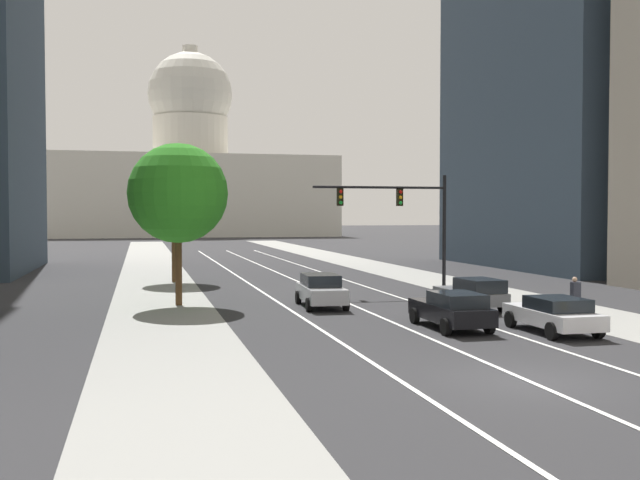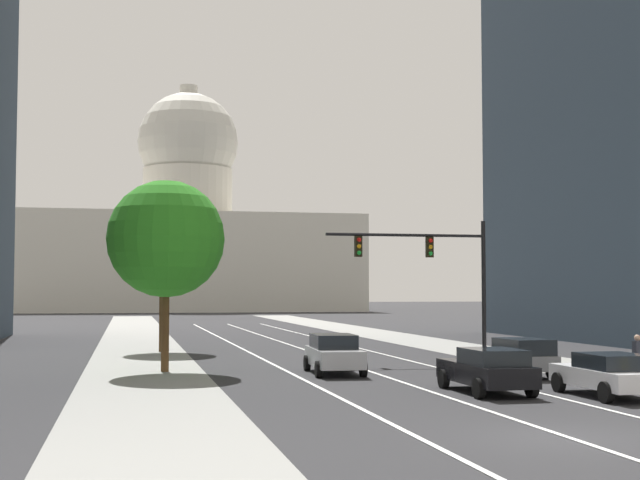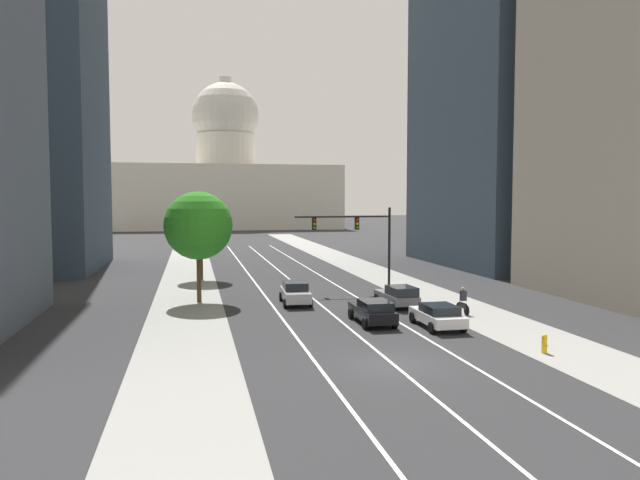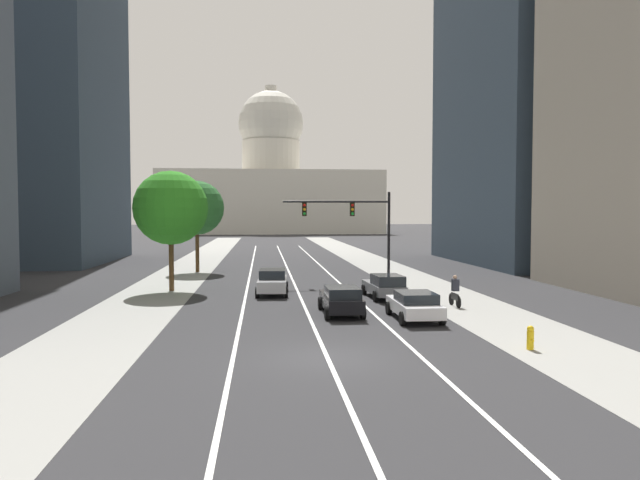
{
  "view_description": "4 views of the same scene",
  "coord_description": "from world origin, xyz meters",
  "px_view_note": "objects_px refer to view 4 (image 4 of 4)",
  "views": [
    {
      "loc": [
        -9.92,
        -17.56,
        4.44
      ],
      "look_at": [
        0.1,
        23.54,
        2.9
      ],
      "focal_mm": 41.47,
      "sensor_mm": 36.0,
      "label": 1
    },
    {
      "loc": [
        -9.66,
        -18.7,
        3.28
      ],
      "look_at": [
        -2.45,
        15.02,
        5.22
      ],
      "focal_mm": 50.63,
      "sensor_mm": 36.0,
      "label": 2
    },
    {
      "loc": [
        -8.55,
        -25.38,
        7.25
      ],
      "look_at": [
        -0.63,
        12.69,
        4.66
      ],
      "focal_mm": 34.53,
      "sensor_mm": 36.0,
      "label": 3
    },
    {
      "loc": [
        -2.23,
        -20.2,
        5.07
      ],
      "look_at": [
        2.19,
        24.85,
        2.97
      ],
      "focal_mm": 32.89,
      "sensor_mm": 36.0,
      "label": 4
    }
  ],
  "objects_px": {
    "car_gray": "(385,286)",
    "car_white": "(415,305)",
    "street_tree_mid_left": "(197,208)",
    "car_silver": "(272,281)",
    "capitol_building": "(271,189)",
    "traffic_signal_mast": "(356,219)",
    "car_black": "(341,299)",
    "street_tree_near_left": "(171,208)",
    "cyclist": "(455,291)",
    "fire_hydrant": "(530,337)"
  },
  "relations": [
    {
      "from": "car_gray",
      "to": "traffic_signal_mast",
      "type": "bearing_deg",
      "value": 1.02
    },
    {
      "from": "traffic_signal_mast",
      "to": "cyclist",
      "type": "xyz_separation_m",
      "value": [
        3.66,
        -11.14,
        -3.76
      ]
    },
    {
      "from": "car_white",
      "to": "fire_hydrant",
      "type": "xyz_separation_m",
      "value": [
        2.68,
        -6.42,
        -0.25
      ]
    },
    {
      "from": "car_silver",
      "to": "street_tree_mid_left",
      "type": "distance_m",
      "value": 16.37
    },
    {
      "from": "cyclist",
      "to": "street_tree_near_left",
      "type": "height_order",
      "value": "street_tree_near_left"
    },
    {
      "from": "street_tree_mid_left",
      "to": "fire_hydrant",
      "type": "bearing_deg",
      "value": -62.98
    },
    {
      "from": "car_gray",
      "to": "car_black",
      "type": "xyz_separation_m",
      "value": [
        -3.3,
        -5.13,
        -0.01
      ]
    },
    {
      "from": "car_gray",
      "to": "car_white",
      "type": "relative_size",
      "value": 1.01
    },
    {
      "from": "car_black",
      "to": "street_tree_near_left",
      "type": "bearing_deg",
      "value": 44.45
    },
    {
      "from": "car_white",
      "to": "car_silver",
      "type": "bearing_deg",
      "value": 35.25
    },
    {
      "from": "car_white",
      "to": "street_tree_mid_left",
      "type": "bearing_deg",
      "value": 28.47
    },
    {
      "from": "car_white",
      "to": "street_tree_mid_left",
      "type": "xyz_separation_m",
      "value": [
        -12.74,
        23.82,
        4.78
      ]
    },
    {
      "from": "capitol_building",
      "to": "car_gray",
      "type": "distance_m",
      "value": 119.03
    },
    {
      "from": "car_black",
      "to": "street_tree_near_left",
      "type": "xyz_separation_m",
      "value": [
        -9.79,
        9.88,
        4.62
      ]
    },
    {
      "from": "traffic_signal_mast",
      "to": "street_tree_near_left",
      "type": "bearing_deg",
      "value": -166.38
    },
    {
      "from": "car_gray",
      "to": "street_tree_mid_left",
      "type": "xyz_separation_m",
      "value": [
        -12.75,
        16.94,
        4.73
      ]
    },
    {
      "from": "car_silver",
      "to": "traffic_signal_mast",
      "type": "xyz_separation_m",
      "value": [
        6.07,
        5.27,
        3.8
      ]
    },
    {
      "from": "car_gray",
      "to": "fire_hydrant",
      "type": "height_order",
      "value": "car_gray"
    },
    {
      "from": "cyclist",
      "to": "street_tree_near_left",
      "type": "distance_m",
      "value": 18.69
    },
    {
      "from": "cyclist",
      "to": "street_tree_mid_left",
      "type": "height_order",
      "value": "street_tree_mid_left"
    },
    {
      "from": "car_gray",
      "to": "street_tree_mid_left",
      "type": "bearing_deg",
      "value": 34.22
    },
    {
      "from": "capitol_building",
      "to": "traffic_signal_mast",
      "type": "relative_size",
      "value": 6.99
    },
    {
      "from": "car_silver",
      "to": "street_tree_near_left",
      "type": "height_order",
      "value": "street_tree_near_left"
    },
    {
      "from": "capitol_building",
      "to": "car_white",
      "type": "height_order",
      "value": "capitol_building"
    },
    {
      "from": "car_gray",
      "to": "car_silver",
      "type": "height_order",
      "value": "car_silver"
    },
    {
      "from": "car_black",
      "to": "fire_hydrant",
      "type": "bearing_deg",
      "value": -144.16
    },
    {
      "from": "capitol_building",
      "to": "traffic_signal_mast",
      "type": "height_order",
      "value": "capitol_building"
    },
    {
      "from": "cyclist",
      "to": "street_tree_near_left",
      "type": "xyz_separation_m",
      "value": [
        -16.23,
        8.1,
        4.53
      ]
    },
    {
      "from": "capitol_building",
      "to": "fire_hydrant",
      "type": "distance_m",
      "value": 132.42
    },
    {
      "from": "car_silver",
      "to": "street_tree_mid_left",
      "type": "bearing_deg",
      "value": 26.0
    },
    {
      "from": "capitol_building",
      "to": "car_silver",
      "type": "bearing_deg",
      "value": -90.81
    },
    {
      "from": "car_gray",
      "to": "fire_hydrant",
      "type": "distance_m",
      "value": 13.56
    },
    {
      "from": "cyclist",
      "to": "street_tree_mid_left",
      "type": "xyz_separation_m",
      "value": [
        -15.9,
        20.29,
        4.64
      ]
    },
    {
      "from": "car_silver",
      "to": "fire_hydrant",
      "type": "relative_size",
      "value": 4.9
    },
    {
      "from": "car_white",
      "to": "street_tree_near_left",
      "type": "xyz_separation_m",
      "value": [
        -13.07,
        11.63,
        4.67
      ]
    },
    {
      "from": "car_white",
      "to": "car_black",
      "type": "bearing_deg",
      "value": 62.27
    },
    {
      "from": "traffic_signal_mast",
      "to": "cyclist",
      "type": "height_order",
      "value": "traffic_signal_mast"
    },
    {
      "from": "cyclist",
      "to": "street_tree_mid_left",
      "type": "bearing_deg",
      "value": 35.59
    },
    {
      "from": "car_black",
      "to": "cyclist",
      "type": "distance_m",
      "value": 6.68
    },
    {
      "from": "traffic_signal_mast",
      "to": "cyclist",
      "type": "relative_size",
      "value": 4.52
    },
    {
      "from": "car_black",
      "to": "cyclist",
      "type": "height_order",
      "value": "cyclist"
    },
    {
      "from": "car_white",
      "to": "cyclist",
      "type": "relative_size",
      "value": 2.56
    },
    {
      "from": "car_black",
      "to": "fire_hydrant",
      "type": "height_order",
      "value": "car_black"
    },
    {
      "from": "car_white",
      "to": "car_black",
      "type": "height_order",
      "value": "car_black"
    },
    {
      "from": "car_gray",
      "to": "street_tree_mid_left",
      "type": "relative_size",
      "value": 0.57
    },
    {
      "from": "car_black",
      "to": "traffic_signal_mast",
      "type": "relative_size",
      "value": 0.58
    },
    {
      "from": "car_gray",
      "to": "street_tree_near_left",
      "type": "distance_m",
      "value": 14.66
    },
    {
      "from": "car_white",
      "to": "traffic_signal_mast",
      "type": "height_order",
      "value": "traffic_signal_mast"
    },
    {
      "from": "cyclist",
      "to": "fire_hydrant",
      "type": "bearing_deg",
      "value": 174.75
    },
    {
      "from": "capitol_building",
      "to": "fire_hydrant",
      "type": "xyz_separation_m",
      "value": [
        7.6,
        -131.75,
        -10.91
      ]
    }
  ]
}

